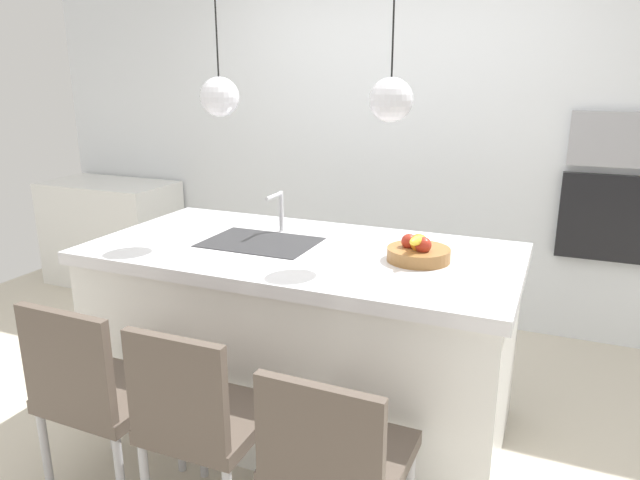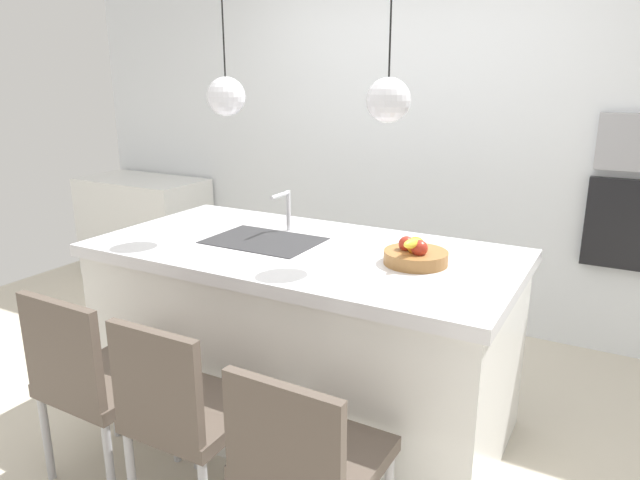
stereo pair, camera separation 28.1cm
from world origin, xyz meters
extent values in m
plane|color=beige|center=(0.00, 0.00, 0.00)|extent=(6.60, 6.60, 0.00)
cube|color=white|center=(0.00, 1.65, 1.30)|extent=(6.00, 0.10, 2.60)
cube|color=white|center=(0.00, 0.00, 0.44)|extent=(2.03, 1.00, 0.89)
cube|color=white|center=(0.00, 0.00, 0.92)|extent=(2.09, 1.06, 0.06)
cube|color=#2D2D30|center=(-0.23, 0.00, 0.94)|extent=(0.56, 0.40, 0.02)
cylinder|color=silver|center=(-0.23, 0.24, 1.06)|extent=(0.02, 0.02, 0.22)
cylinder|color=silver|center=(-0.23, 0.16, 1.16)|extent=(0.02, 0.16, 0.02)
cylinder|color=#9E6B38|center=(0.58, 0.02, 0.98)|extent=(0.29, 0.29, 0.06)
sphere|color=#B22D1E|center=(0.61, -0.02, 1.03)|extent=(0.07, 0.07, 0.07)
sphere|color=#B22D1E|center=(0.53, 0.02, 1.03)|extent=(0.07, 0.07, 0.07)
sphere|color=#B22D1E|center=(0.58, 0.01, 1.03)|extent=(0.08, 0.08, 0.08)
sphere|color=orange|center=(0.58, 0.01, 1.04)|extent=(0.08, 0.08, 0.08)
ellipsoid|color=yellow|center=(0.58, -0.03, 1.06)|extent=(0.06, 0.19, 0.07)
cube|color=white|center=(-2.40, 1.28, 0.44)|extent=(1.10, 0.60, 0.89)
cube|color=black|center=(1.43, 1.58, 0.88)|extent=(0.56, 0.08, 0.56)
cube|color=brown|center=(-0.54, -0.80, 0.45)|extent=(0.48, 0.45, 0.06)
cube|color=brown|center=(-0.54, -1.00, 0.69)|extent=(0.44, 0.05, 0.43)
cylinder|color=#B2B2B7|center=(-0.33, -0.62, 0.21)|extent=(0.04, 0.04, 0.42)
cylinder|color=#B2B2B7|center=(-0.74, -0.61, 0.21)|extent=(0.04, 0.04, 0.42)
cylinder|color=#B2B2B7|center=(-0.34, -1.00, 0.21)|extent=(0.04, 0.04, 0.42)
cylinder|color=#B2B2B7|center=(-0.75, -0.99, 0.21)|extent=(0.04, 0.04, 0.42)
cube|color=brown|center=(-0.03, -0.80, 0.46)|extent=(0.44, 0.45, 0.06)
cube|color=brown|center=(-0.02, -1.01, 0.69)|extent=(0.41, 0.05, 0.41)
cylinder|color=#B2B2B7|center=(0.16, -0.61, 0.21)|extent=(0.04, 0.04, 0.43)
cylinder|color=#B2B2B7|center=(-0.22, -0.61, 0.21)|extent=(0.04, 0.04, 0.43)
cylinder|color=#B2B2B7|center=(-0.21, -1.00, 0.21)|extent=(0.04, 0.04, 0.43)
cube|color=brown|center=(0.53, -0.80, 0.44)|extent=(0.47, 0.47, 0.06)
cube|color=brown|center=(0.53, -1.02, 0.66)|extent=(0.44, 0.05, 0.37)
cylinder|color=#B2B2B7|center=(0.33, -0.60, 0.21)|extent=(0.04, 0.04, 0.41)
sphere|color=silver|center=(-0.43, 0.00, 1.66)|extent=(0.19, 0.19, 0.19)
cylinder|color=black|center=(-0.43, 0.00, 2.06)|extent=(0.01, 0.01, 0.60)
sphere|color=silver|center=(0.43, 0.00, 1.66)|extent=(0.19, 0.19, 0.19)
cylinder|color=black|center=(0.43, 0.00, 2.06)|extent=(0.01, 0.01, 0.60)
camera|label=1|loc=(1.16, -2.49, 1.77)|focal=32.64mm
camera|label=2|loc=(1.41, -2.36, 1.77)|focal=32.64mm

